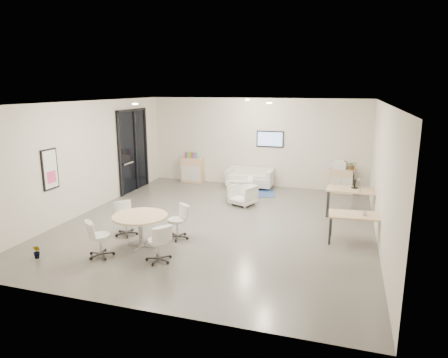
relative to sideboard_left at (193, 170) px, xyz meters
name	(u,v)px	position (x,y,z in m)	size (l,w,h in m)	color
room_shell	(219,165)	(2.45, -4.26, 1.14)	(9.60, 10.60, 4.80)	#5F5D57
glass_door	(133,148)	(-1.50, -1.75, 1.04)	(0.09, 1.90, 2.85)	black
artwork	(50,169)	(-1.52, -5.86, 1.08)	(0.05, 0.54, 1.04)	black
wall_tv	(270,139)	(2.95, 0.20, 1.29)	(0.98, 0.06, 0.58)	black
ceiling_spots	(221,102)	(2.25, -3.43, 2.72)	(3.14, 4.14, 0.03)	#FFEAC6
sideboard_left	(193,170)	(0.00, 0.00, 0.00)	(0.83, 0.43, 0.93)	tan
sideboard_right	(341,181)	(5.51, 0.01, -0.05)	(0.83, 0.41, 0.83)	tan
books	(191,155)	(-0.04, 0.00, 0.58)	(0.48, 0.14, 0.22)	red
printer	(339,165)	(5.39, 0.02, 0.52)	(0.48, 0.40, 0.33)	white
loveseat	(250,178)	(2.33, -0.17, -0.13)	(1.64, 0.84, 0.61)	silver
blue_rug	(251,193)	(2.56, -0.98, -0.46)	(1.59, 1.06, 0.01)	navy
armchair_left	(240,187)	(2.40, -1.88, -0.05)	(0.80, 0.75, 0.83)	silver
armchair_right	(243,194)	(2.64, -2.44, -0.11)	(0.68, 0.64, 0.70)	silver
desk_rear	(354,192)	(5.90, -2.56, 0.24)	(1.54, 0.84, 0.78)	tan
desk_front	(359,217)	(6.00, -4.64, 0.16)	(1.39, 0.77, 0.70)	tan
monitor	(354,180)	(5.86, -2.41, 0.56)	(0.20, 0.50, 0.44)	black
round_table	(140,219)	(1.26, -6.36, 0.21)	(1.24, 1.24, 0.75)	tan
meeting_chairs	(141,230)	(1.26, -6.36, -0.05)	(2.27, 2.27, 0.82)	white
plant_cabinet	(353,167)	(5.85, 0.00, 0.48)	(0.25, 0.28, 0.22)	#3F7F3F
plant_floor	(37,255)	(-0.55, -7.59, -0.40)	(0.17, 0.30, 0.13)	#3F7F3F
cup	(364,212)	(6.10, -4.65, 0.30)	(0.13, 0.11, 0.13)	white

